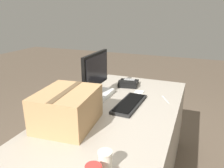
% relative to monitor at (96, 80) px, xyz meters
% --- Properties ---
extents(office_desk, '(1.80, 0.90, 0.74)m').
position_rel_monitor_xyz_m(office_desk, '(-0.21, -0.28, -0.52)').
color(office_desk, '#A89E8E').
rests_on(office_desk, ground_plane).
extents(monitor, '(0.44, 0.25, 0.40)m').
position_rel_monitor_xyz_m(monitor, '(0.00, 0.00, 0.00)').
color(monitor, white).
rests_on(monitor, office_desk).
extents(keyboard, '(0.46, 0.18, 0.03)m').
position_rel_monitor_xyz_m(keyboard, '(-0.08, -0.34, -0.14)').
color(keyboard, black).
rests_on(keyboard, office_desk).
extents(desk_phone, '(0.23, 0.22, 0.07)m').
position_rel_monitor_xyz_m(desk_phone, '(0.39, -0.18, -0.13)').
color(desk_phone, black).
rests_on(desk_phone, office_desk).
extents(paper_cup_right, '(0.07, 0.07, 0.11)m').
position_rel_monitor_xyz_m(paper_cup_right, '(-0.86, -0.47, -0.10)').
color(paper_cup_right, beige).
rests_on(paper_cup_right, office_desk).
extents(spoon, '(0.15, 0.09, 0.00)m').
position_rel_monitor_xyz_m(spoon, '(0.18, -0.59, -0.15)').
color(spoon, silver).
rests_on(spoon, office_desk).
extents(cardboard_box, '(0.46, 0.39, 0.24)m').
position_rel_monitor_xyz_m(cardboard_box, '(-0.54, -0.05, -0.03)').
color(cardboard_box, tan).
rests_on(cardboard_box, office_desk).
extents(sticky_note_pad, '(0.08, 0.08, 0.01)m').
position_rel_monitor_xyz_m(sticky_note_pad, '(0.24, -0.34, -0.15)').
color(sticky_note_pad, silver).
rests_on(sticky_note_pad, office_desk).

